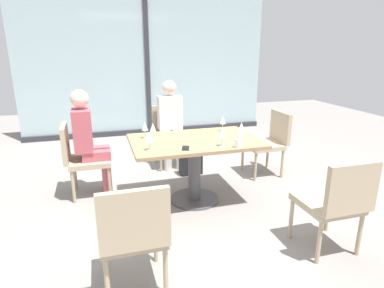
# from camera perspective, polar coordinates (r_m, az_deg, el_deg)

# --- Properties ---
(ground_plane) EXTENTS (12.00, 12.00, 0.00)m
(ground_plane) POSITION_cam_1_polar(r_m,az_deg,el_deg) (3.84, 0.43, -9.75)
(ground_plane) COLOR gray
(window_wall_backdrop) EXTENTS (4.82, 0.10, 2.70)m
(window_wall_backdrop) POSITION_cam_1_polar(r_m,az_deg,el_deg) (6.58, -7.82, 12.23)
(window_wall_backdrop) COLOR #9FB7BC
(window_wall_backdrop) RESTS_ON ground_plane
(dining_table_main) EXTENTS (1.40, 0.92, 0.73)m
(dining_table_main) POSITION_cam_1_polar(r_m,az_deg,el_deg) (3.62, 0.45, -1.79)
(dining_table_main) COLOR #997551
(dining_table_main) RESTS_ON ground_plane
(chair_near_window) EXTENTS (0.46, 0.51, 0.87)m
(chair_near_window) POSITION_cam_1_polar(r_m,az_deg,el_deg) (4.84, -3.99, 2.16)
(chair_near_window) COLOR tan
(chair_near_window) RESTS_ON ground_plane
(chair_far_left) EXTENTS (0.50, 0.46, 0.87)m
(chair_far_left) POSITION_cam_1_polar(r_m,az_deg,el_deg) (4.00, -19.01, -1.92)
(chair_far_left) COLOR tan
(chair_far_left) RESTS_ON ground_plane
(chair_front_right) EXTENTS (0.46, 0.50, 0.87)m
(chair_front_right) POSITION_cam_1_polar(r_m,az_deg,el_deg) (2.97, 24.01, -9.00)
(chair_front_right) COLOR tan
(chair_front_right) RESTS_ON ground_plane
(chair_far_right) EXTENTS (0.50, 0.46, 0.87)m
(chair_far_right) POSITION_cam_1_polar(r_m,az_deg,el_deg) (4.57, 13.52, 0.84)
(chair_far_right) COLOR tan
(chair_far_right) RESTS_ON ground_plane
(chair_front_left) EXTENTS (0.46, 0.50, 0.87)m
(chair_front_left) POSITION_cam_1_polar(r_m,az_deg,el_deg) (2.34, -10.33, -14.85)
(chair_front_left) COLOR tan
(chair_front_left) RESTS_ON ground_plane
(person_near_window) EXTENTS (0.34, 0.39, 1.26)m
(person_near_window) POSITION_cam_1_polar(r_m,az_deg,el_deg) (4.69, -3.75, 4.25)
(person_near_window) COLOR silver
(person_near_window) RESTS_ON ground_plane
(person_far_left) EXTENTS (0.39, 0.34, 1.26)m
(person_far_left) POSITION_cam_1_polar(r_m,az_deg,el_deg) (3.93, -17.71, 1.02)
(person_far_left) COLOR #B24C56
(person_far_left) RESTS_ON ground_plane
(wine_glass_0) EXTENTS (0.07, 0.07, 0.18)m
(wine_glass_0) POSITION_cam_1_polar(r_m,az_deg,el_deg) (3.20, -7.57, 1.19)
(wine_glass_0) COLOR silver
(wine_glass_0) RESTS_ON dining_table_main
(wine_glass_1) EXTENTS (0.07, 0.07, 0.18)m
(wine_glass_1) POSITION_cam_1_polar(r_m,az_deg,el_deg) (3.64, -8.32, 3.04)
(wine_glass_1) COLOR silver
(wine_glass_1) RESTS_ON dining_table_main
(wine_glass_2) EXTENTS (0.07, 0.07, 0.18)m
(wine_glass_2) POSITION_cam_1_polar(r_m,az_deg,el_deg) (3.63, 8.70, 3.00)
(wine_glass_2) COLOR silver
(wine_glass_2) RESTS_ON dining_table_main
(wine_glass_3) EXTENTS (0.07, 0.07, 0.18)m
(wine_glass_3) POSITION_cam_1_polar(r_m,az_deg,el_deg) (3.93, 5.44, 4.18)
(wine_glass_3) COLOR silver
(wine_glass_3) RESTS_ON dining_table_main
(wine_glass_4) EXTENTS (0.07, 0.07, 0.18)m
(wine_glass_4) POSITION_cam_1_polar(r_m,az_deg,el_deg) (3.39, 8.60, 2.01)
(wine_glass_4) COLOR silver
(wine_glass_4) RESTS_ON dining_table_main
(wine_glass_5) EXTENTS (0.07, 0.07, 0.18)m
(wine_glass_5) POSITION_cam_1_polar(r_m,az_deg,el_deg) (3.32, 5.33, 1.81)
(wine_glass_5) COLOR silver
(wine_glass_5) RESTS_ON dining_table_main
(wine_glass_6) EXTENTS (0.07, 0.07, 0.18)m
(wine_glass_6) POSITION_cam_1_polar(r_m,az_deg,el_deg) (3.57, -6.91, 2.85)
(wine_glass_6) COLOR silver
(wine_glass_6) RESTS_ON dining_table_main
(coffee_cup) EXTENTS (0.08, 0.08, 0.09)m
(coffee_cup) POSITION_cam_1_polar(r_m,az_deg,el_deg) (3.32, 8.17, 0.16)
(coffee_cup) COLOR white
(coffee_cup) RESTS_ON dining_table_main
(cell_phone_on_table) EXTENTS (0.11, 0.16, 0.01)m
(cell_phone_on_table) POSITION_cam_1_polar(r_m,az_deg,el_deg) (3.26, -1.13, -0.72)
(cell_phone_on_table) COLOR black
(cell_phone_on_table) RESTS_ON dining_table_main
(handbag_0) EXTENTS (0.31, 0.18, 0.28)m
(handbag_0) POSITION_cam_1_polar(r_m,az_deg,el_deg) (4.52, -0.22, -3.59)
(handbag_0) COLOR #232328
(handbag_0) RESTS_ON ground_plane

